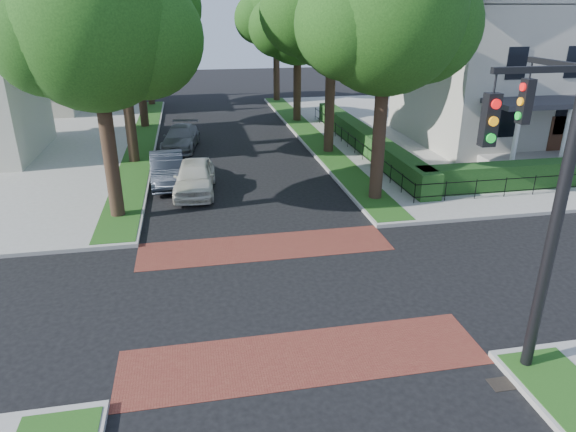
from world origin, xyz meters
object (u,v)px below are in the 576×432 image
object	(u,v)px
parked_car_front	(195,177)
parked_car_middle	(167,169)
traffic_signal	(549,180)
parked_car_rear	(181,138)

from	to	relation	value
parked_car_front	parked_car_middle	bearing A→B (deg)	133.40
traffic_signal	parked_car_middle	world-z (taller)	traffic_signal
traffic_signal	parked_car_front	xyz separation A→B (m)	(-7.21, 13.97, -3.95)
parked_car_middle	traffic_signal	bearing A→B (deg)	-64.78
parked_car_middle	parked_car_rear	size ratio (longest dim) A/B	0.95
parked_car_middle	parked_car_rear	world-z (taller)	parked_car_middle
parked_car_front	parked_car_rear	size ratio (longest dim) A/B	0.95
parked_car_front	parked_car_middle	world-z (taller)	parked_car_front
parked_car_front	parked_car_rear	bearing A→B (deg)	99.13
parked_car_rear	parked_car_front	bearing A→B (deg)	-76.90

